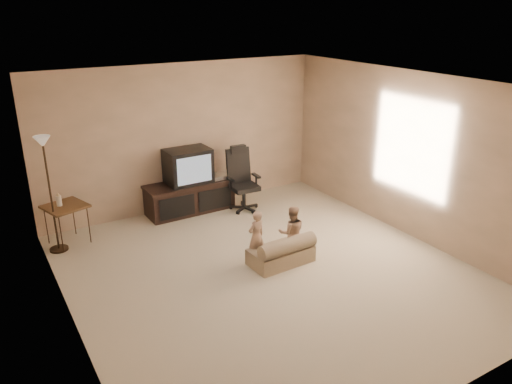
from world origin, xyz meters
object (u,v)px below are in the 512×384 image
tv_stand (190,186)px  floor_lamp (47,169)px  side_table (64,207)px  toddler_right (292,232)px  office_chair (242,187)px  child_sofa (283,253)px  toddler_left (256,236)px

tv_stand → floor_lamp: bearing=-171.9°
tv_stand → side_table: 2.09m
toddler_right → floor_lamp: bearing=-10.6°
floor_lamp → side_table: bearing=41.1°
office_chair → child_sofa: 2.10m
tv_stand → toddler_left: bearing=-89.3°
office_chair → child_sofa: size_ratio=1.25×
child_sofa → toddler_right: toddler_right is taller
floor_lamp → tv_stand: bearing=9.0°
office_chair → side_table: (-2.90, 0.17, 0.19)m
side_table → toddler_left: size_ratio=1.09×
office_chair → side_table: size_ratio=1.35×
toddler_left → floor_lamp: bearing=-47.6°
tv_stand → child_sofa: 2.43m
toddler_left → toddler_right: toddler_right is taller
floor_lamp → toddler_left: (2.32, -1.77, -0.87)m
office_chair → toddler_left: bearing=-110.4°
side_table → floor_lamp: (-0.18, -0.16, 0.66)m
toddler_left → office_chair: bearing=-123.7°
side_table → toddler_right: bearing=-38.8°
toddler_left → child_sofa: bearing=125.8°
tv_stand → office_chair: office_chair is taller
tv_stand → office_chair: size_ratio=1.40×
office_chair → floor_lamp: (-3.09, 0.01, 0.85)m
side_table → toddler_left: 2.89m
child_sofa → toddler_left: bearing=133.5°
tv_stand → child_sofa: size_ratio=1.75×
tv_stand → toddler_right: size_ratio=2.00×
floor_lamp → office_chair: bearing=-0.2°
side_table → child_sofa: bearing=-42.4°
tv_stand → toddler_right: (0.53, -2.30, -0.07)m
office_chair → side_table: office_chair is taller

